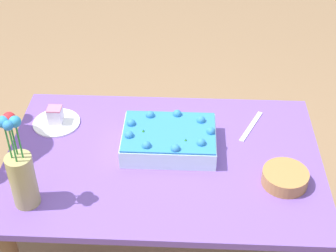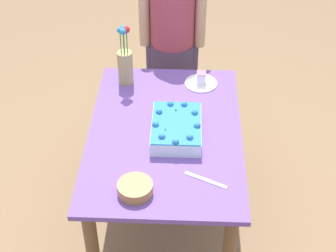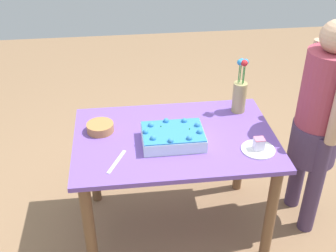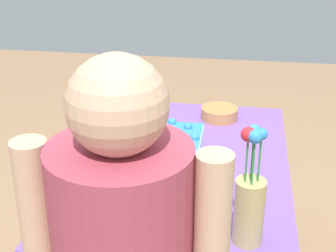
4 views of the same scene
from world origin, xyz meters
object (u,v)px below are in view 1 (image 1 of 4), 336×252
Objects in this scene: serving_plate_with_slice at (56,119)px; fruit_bowl at (285,178)px; sheet_cake at (169,139)px; flower_vase at (21,174)px; cake_knife at (251,126)px.

fruit_bowl is (0.94, -0.33, 0.01)m from serving_plate_with_slice.
serving_plate_with_slice reaches higher than fruit_bowl.
flower_vase is at bearing -146.56° from sheet_cake.
sheet_cake is 1.85× the size of serving_plate_with_slice.
sheet_cake is 1.65× the size of cake_knife.
cake_knife is 1.32× the size of fruit_bowl.
sheet_cake reaches higher than cake_knife.
cake_knife is 0.99m from flower_vase.
serving_plate_with_slice is at bearing 164.25° from sheet_cake.
cake_knife is at bearing 29.83° from flower_vase.
fruit_bowl is at bearing 8.60° from flower_vase.
sheet_cake is 2.17× the size of fruit_bowl.
sheet_cake is 0.52m from serving_plate_with_slice.
flower_vase reaches higher than fruit_bowl.
serving_plate_with_slice is at bearing -63.24° from cake_knife.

